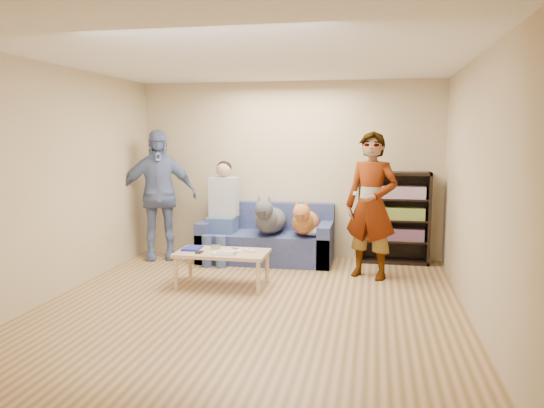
% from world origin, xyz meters
% --- Properties ---
extents(ground, '(5.00, 5.00, 0.00)m').
position_xyz_m(ground, '(0.00, 0.00, 0.00)').
color(ground, brown).
rests_on(ground, ground).
extents(ceiling, '(5.00, 5.00, 0.00)m').
position_xyz_m(ceiling, '(0.00, 0.00, 2.60)').
color(ceiling, white).
rests_on(ceiling, ground).
extents(wall_back, '(4.50, 0.00, 4.50)m').
position_xyz_m(wall_back, '(0.00, 2.50, 1.30)').
color(wall_back, tan).
rests_on(wall_back, ground).
extents(wall_front, '(4.50, 0.00, 4.50)m').
position_xyz_m(wall_front, '(0.00, -2.50, 1.30)').
color(wall_front, tan).
rests_on(wall_front, ground).
extents(wall_left, '(0.00, 5.00, 5.00)m').
position_xyz_m(wall_left, '(-2.25, 0.00, 1.30)').
color(wall_left, tan).
rests_on(wall_left, ground).
extents(wall_right, '(0.00, 5.00, 5.00)m').
position_xyz_m(wall_right, '(2.25, 0.00, 1.30)').
color(wall_right, tan).
rests_on(wall_right, ground).
extents(blanket, '(0.37, 0.32, 0.13)m').
position_xyz_m(blanket, '(0.47, 1.90, 0.49)').
color(blanket, '#BAB9BE').
rests_on(blanket, sofa).
extents(person_standing_right, '(0.80, 0.67, 1.86)m').
position_xyz_m(person_standing_right, '(1.24, 1.43, 0.93)').
color(person_standing_right, gray).
rests_on(person_standing_right, ground).
extents(person_standing_left, '(1.20, 0.86, 1.90)m').
position_xyz_m(person_standing_left, '(-1.84, 1.92, 0.95)').
color(person_standing_left, '#7786BF').
rests_on(person_standing_left, ground).
extents(held_controller, '(0.05, 0.13, 0.03)m').
position_xyz_m(held_controller, '(1.04, 1.23, 1.10)').
color(held_controller, silver).
rests_on(held_controller, person_standing_right).
extents(notebook_blue, '(0.20, 0.26, 0.03)m').
position_xyz_m(notebook_blue, '(-0.92, 0.76, 0.43)').
color(notebook_blue, '#1B2197').
rests_on(notebook_blue, coffee_table).
extents(papers, '(0.26, 0.20, 0.02)m').
position_xyz_m(papers, '(-0.47, 0.61, 0.43)').
color(papers, silver).
rests_on(papers, coffee_table).
extents(magazine, '(0.22, 0.17, 0.01)m').
position_xyz_m(magazine, '(-0.44, 0.63, 0.44)').
color(magazine, '#B7AC92').
rests_on(magazine, coffee_table).
extents(camera_silver, '(0.11, 0.06, 0.05)m').
position_xyz_m(camera_silver, '(-0.64, 0.83, 0.45)').
color(camera_silver, '#ABACB0').
rests_on(camera_silver, coffee_table).
extents(controller_a, '(0.04, 0.13, 0.03)m').
position_xyz_m(controller_a, '(-0.24, 0.81, 0.43)').
color(controller_a, silver).
rests_on(controller_a, coffee_table).
extents(controller_b, '(0.09, 0.06, 0.03)m').
position_xyz_m(controller_b, '(-0.16, 0.73, 0.43)').
color(controller_b, white).
rests_on(controller_b, coffee_table).
extents(headphone_cup_a, '(0.07, 0.07, 0.02)m').
position_xyz_m(headphone_cup_a, '(-0.32, 0.69, 0.43)').
color(headphone_cup_a, silver).
rests_on(headphone_cup_a, coffee_table).
extents(headphone_cup_b, '(0.07, 0.07, 0.02)m').
position_xyz_m(headphone_cup_b, '(-0.32, 0.77, 0.43)').
color(headphone_cup_b, white).
rests_on(headphone_cup_b, coffee_table).
extents(pen_orange, '(0.13, 0.06, 0.01)m').
position_xyz_m(pen_orange, '(-0.54, 0.55, 0.42)').
color(pen_orange, '#BE721A').
rests_on(pen_orange, coffee_table).
extents(pen_black, '(0.13, 0.08, 0.01)m').
position_xyz_m(pen_black, '(-0.40, 0.89, 0.42)').
color(pen_black, black).
rests_on(pen_black, coffee_table).
extents(wallet, '(0.07, 0.12, 0.02)m').
position_xyz_m(wallet, '(-0.77, 0.59, 0.43)').
color(wallet, black).
rests_on(wallet, coffee_table).
extents(sofa, '(1.90, 0.85, 0.82)m').
position_xyz_m(sofa, '(-0.25, 2.10, 0.28)').
color(sofa, '#515B93').
rests_on(sofa, ground).
extents(person_seated, '(0.40, 0.73, 1.47)m').
position_xyz_m(person_seated, '(-0.89, 1.97, 0.77)').
color(person_seated, '#3F5B8B').
rests_on(person_seated, sofa).
extents(dog_gray, '(0.42, 1.25, 0.60)m').
position_xyz_m(dog_gray, '(-0.18, 1.92, 0.64)').
color(dog_gray, '#4C4E56').
rests_on(dog_gray, sofa).
extents(dog_tan, '(0.38, 1.15, 0.55)m').
position_xyz_m(dog_tan, '(0.33, 1.94, 0.62)').
color(dog_tan, '#BD673A').
rests_on(dog_tan, sofa).
extents(coffee_table, '(1.10, 0.60, 0.42)m').
position_xyz_m(coffee_table, '(-0.52, 0.71, 0.37)').
color(coffee_table, tan).
rests_on(coffee_table, ground).
extents(bookshelf, '(1.00, 0.34, 1.30)m').
position_xyz_m(bookshelf, '(1.55, 2.33, 0.68)').
color(bookshelf, black).
rests_on(bookshelf, ground).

